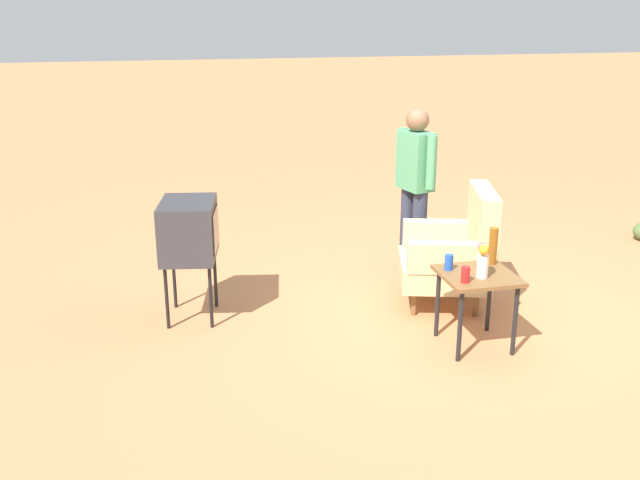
% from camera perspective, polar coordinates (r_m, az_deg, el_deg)
% --- Properties ---
extents(ground_plane, '(60.00, 60.00, 0.00)m').
position_cam_1_polar(ground_plane, '(6.52, 10.66, -5.54)').
color(ground_plane, '#C17A4C').
extents(armchair, '(0.94, 0.96, 1.06)m').
position_cam_1_polar(armchair, '(6.51, 10.58, -0.88)').
color(armchair, brown).
rests_on(armchair, ground).
extents(side_table, '(0.56, 0.56, 0.60)m').
position_cam_1_polar(side_table, '(5.74, 12.23, -3.42)').
color(side_table, black).
rests_on(side_table, ground).
extents(tv_on_stand, '(0.67, 0.54, 1.03)m').
position_cam_1_polar(tv_on_stand, '(6.13, -10.25, 0.74)').
color(tv_on_stand, black).
rests_on(tv_on_stand, ground).
extents(person_standing, '(0.55, 0.31, 1.64)m').
position_cam_1_polar(person_standing, '(7.10, 7.46, 4.60)').
color(person_standing, '#2D3347').
rests_on(person_standing, ground).
extents(soda_can_blue, '(0.07, 0.07, 0.12)m').
position_cam_1_polar(soda_can_blue, '(5.73, 10.07, -1.73)').
color(soda_can_blue, blue).
rests_on(soda_can_blue, side_table).
extents(bottle_tall_amber, '(0.07, 0.07, 0.30)m').
position_cam_1_polar(bottle_tall_amber, '(5.90, 13.42, -0.45)').
color(bottle_tall_amber, brown).
rests_on(bottle_tall_amber, side_table).
extents(soda_can_red, '(0.07, 0.07, 0.12)m').
position_cam_1_polar(soda_can_red, '(5.50, 11.34, -2.67)').
color(soda_can_red, red).
rests_on(soda_can_red, side_table).
extents(flower_vase, '(0.15, 0.10, 0.27)m').
position_cam_1_polar(flower_vase, '(5.59, 12.66, -1.46)').
color(flower_vase, silver).
rests_on(flower_vase, side_table).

